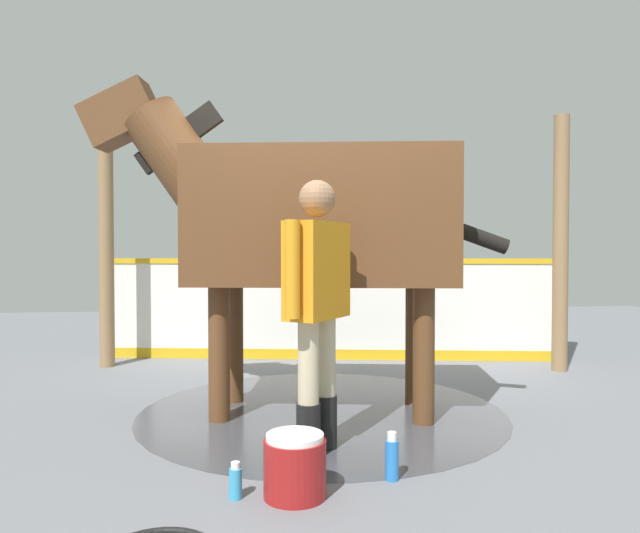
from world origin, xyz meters
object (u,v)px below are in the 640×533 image
object	(u,v)px
bottle_spray	(392,458)
handler	(317,295)
horse	(307,218)
wash_bucket	(295,466)
bottle_shampoo	(236,482)

from	to	relation	value
bottle_spray	handler	bearing A→B (deg)	127.59
horse	bottle_spray	size ratio (longest dim) A/B	12.50
horse	wash_bucket	bearing A→B (deg)	91.67
horse	handler	bearing A→B (deg)	97.66
handler	bottle_shampoo	size ratio (longest dim) A/B	9.03
wash_bucket	horse	bearing A→B (deg)	82.69
handler	bottle_shampoo	world-z (taller)	handler
bottle_shampoo	bottle_spray	xyz separation A→B (m)	(0.85, 0.15, 0.04)
handler	wash_bucket	distance (m)	1.07
bottle_shampoo	horse	bearing A→B (deg)	72.17
horse	handler	size ratio (longest dim) A/B	1.96
bottle_shampoo	wash_bucket	bearing A→B (deg)	-2.29
wash_bucket	bottle_shampoo	distance (m)	0.31
wash_bucket	bottle_shampoo	xyz separation A→B (m)	(-0.30, 0.01, -0.07)
wash_bucket	bottle_spray	world-z (taller)	wash_bucket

